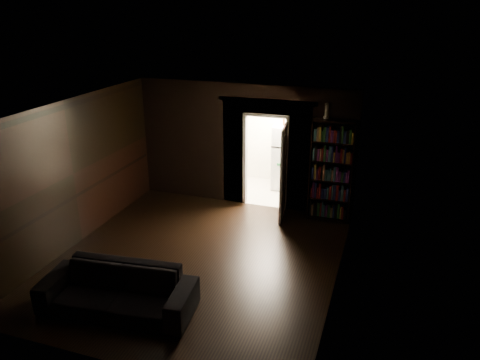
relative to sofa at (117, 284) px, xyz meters
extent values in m
plane|color=black|center=(0.56, 1.72, -0.45)|extent=(5.50, 5.50, 0.00)
cube|color=black|center=(-0.66, 4.52, 0.95)|extent=(2.55, 0.10, 2.80)
cube|color=black|center=(2.29, 4.52, 0.95)|extent=(1.55, 0.10, 2.80)
cube|color=black|center=(1.06, 4.52, 2.00)|extent=(0.90, 0.10, 0.70)
cube|color=black|center=(-1.94, 1.72, 0.95)|extent=(0.02, 5.50, 2.80)
cube|color=black|center=(3.06, 1.72, 0.95)|extent=(0.02, 5.50, 2.80)
cube|color=black|center=(0.56, -1.03, 0.95)|extent=(5.00, 0.02, 2.80)
cube|color=beige|center=(0.56, 1.72, 2.35)|extent=(5.00, 5.50, 0.02)
cube|color=white|center=(1.06, 4.46, 0.60)|extent=(1.04, 0.06, 2.17)
cube|color=#B6AF9E|center=(1.06, 5.37, -0.50)|extent=(2.20, 1.80, 0.10)
cube|color=beige|center=(1.06, 6.22, 0.75)|extent=(2.20, 0.10, 2.40)
cube|color=beige|center=(0.01, 5.37, 0.75)|extent=(0.10, 1.60, 2.40)
cube|color=beige|center=(2.11, 5.37, 0.75)|extent=(0.10, 1.60, 2.40)
cube|color=beige|center=(1.06, 5.37, 2.00)|extent=(2.20, 1.80, 0.10)
cube|color=#C4697C|center=(1.06, 6.16, 1.77)|extent=(2.00, 0.04, 0.26)
imported|color=black|center=(0.00, 0.00, 0.00)|extent=(2.44, 1.25, 0.90)
cube|color=black|center=(2.56, 4.27, 0.65)|extent=(0.96, 0.62, 2.20)
cube|color=white|center=(1.32, 5.75, 0.37)|extent=(0.82, 0.77, 1.65)
cube|color=white|center=(1.58, 4.03, 0.57)|extent=(0.15, 0.85, 2.05)
cube|color=white|center=(2.37, 4.34, 1.91)|extent=(0.13, 0.13, 0.33)
cube|color=black|center=(1.41, 5.63, 1.34)|extent=(0.65, 0.34, 0.27)
camera|label=1|loc=(3.69, -5.12, 4.01)|focal=35.00mm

